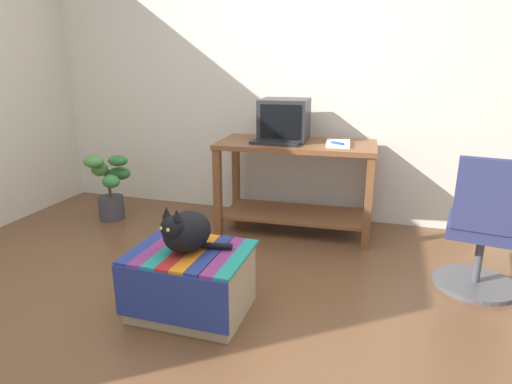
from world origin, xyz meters
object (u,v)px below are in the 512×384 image
(potted_plant, at_px, (110,185))
(tv_monitor, at_px, (284,120))
(book, at_px, (338,143))
(cat, at_px, (186,231))
(office_chair, at_px, (483,234))
(ottoman_with_blanket, at_px, (191,281))
(stapler, at_px, (337,145))
(keyboard, at_px, (275,143))
(desk, at_px, (296,172))

(potted_plant, bearing_deg, tv_monitor, 10.78)
(book, xyz_separation_m, cat, (-0.66, -1.44, -0.28))
(book, relative_size, potted_plant, 0.47)
(cat, height_order, office_chair, office_chair)
(office_chair, bearing_deg, potted_plant, 0.93)
(tv_monitor, relative_size, book, 1.43)
(ottoman_with_blanket, distance_m, stapler, 1.59)
(tv_monitor, distance_m, keyboard, 0.26)
(tv_monitor, height_order, keyboard, tv_monitor)
(tv_monitor, relative_size, office_chair, 0.47)
(desk, distance_m, potted_plant, 1.72)
(stapler, bearing_deg, cat, -172.71)
(keyboard, distance_m, book, 0.50)
(keyboard, bearing_deg, tv_monitor, 86.75)
(potted_plant, distance_m, stapler, 2.10)
(cat, distance_m, office_chair, 1.83)
(book, xyz_separation_m, office_chair, (1.00, -0.65, -0.40))
(tv_monitor, distance_m, cat, 1.60)
(ottoman_with_blanket, relative_size, stapler, 6.01)
(desk, relative_size, potted_plant, 2.16)
(ottoman_with_blanket, xyz_separation_m, cat, (-0.01, -0.01, 0.32))
(potted_plant, bearing_deg, keyboard, 3.24)
(desk, relative_size, book, 4.59)
(office_chair, bearing_deg, book, -23.90)
(office_chair, bearing_deg, desk, -17.57)
(tv_monitor, distance_m, office_chair, 1.74)
(desk, relative_size, keyboard, 3.32)
(book, distance_m, stapler, 0.09)
(ottoman_with_blanket, bearing_deg, office_chair, 25.19)
(stapler, bearing_deg, book, 35.89)
(ottoman_with_blanket, bearing_deg, book, 65.73)
(keyboard, distance_m, ottoman_with_blanket, 1.44)
(cat, distance_m, stapler, 1.52)
(keyboard, height_order, stapler, stapler)
(book, distance_m, ottoman_with_blanket, 1.67)
(tv_monitor, xyz_separation_m, ottoman_with_blanket, (-0.17, -1.52, -0.75))
(book, relative_size, cat, 0.73)
(desk, bearing_deg, potted_plant, -175.17)
(book, bearing_deg, office_chair, -38.83)
(tv_monitor, height_order, stapler, tv_monitor)
(office_chair, bearing_deg, keyboard, -10.49)
(stapler, bearing_deg, tv_monitor, 101.71)
(cat, relative_size, potted_plant, 0.65)
(keyboard, relative_size, ottoman_with_blanket, 0.60)
(keyboard, distance_m, office_chair, 1.63)
(tv_monitor, bearing_deg, ottoman_with_blanket, -99.53)
(keyboard, relative_size, book, 1.38)
(cat, relative_size, office_chair, 0.45)
(potted_plant, distance_m, office_chair, 3.07)
(keyboard, height_order, potted_plant, keyboard)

